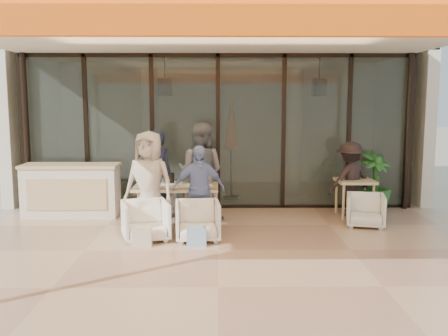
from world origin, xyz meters
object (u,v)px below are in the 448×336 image
object	(u,v)px
chair_near_right	(198,219)
diner_cream	(149,183)
dining_table	(176,189)
potted_palm	(374,183)
side_table	(355,185)
chair_far_right	(202,199)
diner_periwinkle	(199,189)
standing_woman	(350,179)
chair_near_left	(145,219)
chair_far_left	(159,197)
diner_grey	(200,172)
diner_navy	(156,175)
side_chair	(366,209)
host_counter	(71,190)

from	to	relation	value
chair_near_right	diner_cream	world-z (taller)	diner_cream
dining_table	potted_palm	bearing A→B (deg)	14.42
side_table	chair_far_right	bearing A→B (deg)	174.08
potted_palm	diner_periwinkle	bearing A→B (deg)	-157.14
chair_near_right	standing_woman	world-z (taller)	standing_woman
chair_far_right	chair_near_left	size ratio (longest dim) A/B	0.83
side_table	chair_far_left	bearing A→B (deg)	175.38
diner_grey	diner_periwinkle	world-z (taller)	diner_grey
diner_cream	diner_navy	bearing A→B (deg)	106.35
diner_navy	potted_palm	distance (m)	4.33
chair_near_left	diner_periwinkle	world-z (taller)	diner_periwinkle
dining_table	diner_periwinkle	size ratio (longest dim) A/B	0.99
chair_near_right	diner_periwinkle	xyz separation A→B (m)	(-0.00, 0.50, 0.39)
chair_far_right	side_table	distance (m)	3.00
chair_far_right	side_table	size ratio (longest dim) A/B	0.82
chair_far_left	diner_cream	xyz separation A→B (m)	(0.00, -1.40, 0.52)
chair_near_left	diner_cream	xyz separation A→B (m)	(0.00, 0.50, 0.51)
chair_near_left	diner_navy	distance (m)	1.49
dining_table	diner_cream	bearing A→B (deg)	-132.02
diner_grey	diner_periwinkle	distance (m)	0.92
diner_periwinkle	chair_near_left	bearing A→B (deg)	-153.62
chair_far_left	diner_navy	world-z (taller)	diner_navy
diner_periwinkle	chair_far_left	bearing A→B (deg)	116.59
side_table	dining_table	bearing A→B (deg)	-169.41
chair_far_right	diner_navy	world-z (taller)	diner_navy
chair_far_right	diner_navy	size ratio (longest dim) A/B	0.35
chair_near_right	side_chair	bearing A→B (deg)	10.97
chair_far_left	potted_palm	xyz separation A→B (m)	(4.28, 0.05, 0.27)
chair_far_right	chair_near_right	size ratio (longest dim) A/B	0.84
dining_table	chair_far_left	distance (m)	1.08
chair_far_left	diner_navy	bearing A→B (deg)	82.56
chair_far_left	diner_navy	xyz separation A→B (m)	(0.00, -0.50, 0.51)
diner_grey	chair_far_right	bearing A→B (deg)	-73.10
potted_palm	chair_far_right	bearing A→B (deg)	-179.13
host_counter	diner_grey	bearing A→B (deg)	-6.75
diner_navy	standing_woman	distance (m)	3.75
host_counter	potted_palm	size ratio (longest dim) A/B	1.48
host_counter	potted_palm	bearing A→B (deg)	2.44
potted_palm	chair_near_left	bearing A→B (deg)	-155.50
chair_far_right	diner_periwinkle	size ratio (longest dim) A/B	0.40
side_table	diner_grey	bearing A→B (deg)	-176.30
chair_far_left	diner_navy	size ratio (longest dim) A/B	0.41
diner_cream	host_counter	bearing A→B (deg)	160.86
chair_near_left	standing_woman	xyz separation A→B (m)	(3.73, 1.68, 0.37)
standing_woman	diner_grey	bearing A→B (deg)	-20.11
dining_table	side_table	size ratio (longest dim) A/B	2.01
standing_woman	chair_far_left	bearing A→B (deg)	-29.01
side_chair	potted_palm	bearing A→B (deg)	79.95
chair_far_right	side_chair	xyz separation A→B (m)	(2.97, -1.06, 0.03)
diner_grey	diner_navy	bearing A→B (deg)	16.90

